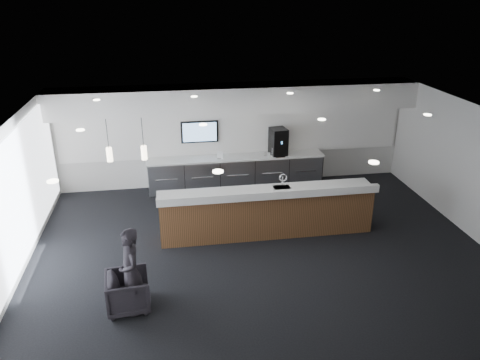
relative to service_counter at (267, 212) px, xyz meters
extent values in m
plane|color=black|center=(-0.29, -0.79, -0.58)|extent=(10.00, 10.00, 0.00)
cube|color=black|center=(-0.29, -0.79, 2.42)|extent=(10.00, 8.00, 0.02)
cube|color=silver|center=(-0.29, 3.21, 0.92)|extent=(10.00, 0.02, 3.00)
cube|color=silver|center=(-5.29, -0.79, 0.92)|extent=(0.02, 8.00, 3.00)
cube|color=silver|center=(4.71, -0.79, 0.92)|extent=(0.02, 8.00, 3.00)
cube|color=white|center=(-0.29, 2.76, 2.07)|extent=(10.00, 0.90, 0.70)
cube|color=white|center=(-0.29, 3.18, 1.02)|extent=(9.80, 0.06, 1.40)
cube|color=#A8BACA|center=(-5.25, -0.79, 0.92)|extent=(0.04, 7.36, 2.55)
cube|color=#969A9E|center=(-0.29, 2.85, -0.13)|extent=(5.00, 0.60, 0.90)
cube|color=white|center=(-0.29, 2.85, 0.35)|extent=(5.06, 0.66, 0.05)
cylinder|color=silver|center=(-2.29, 2.53, -0.08)|extent=(0.60, 0.02, 0.02)
cylinder|color=silver|center=(-1.29, 2.53, -0.08)|extent=(0.60, 0.02, 0.02)
cylinder|color=silver|center=(-0.29, 2.53, -0.08)|extent=(0.60, 0.02, 0.02)
cylinder|color=silver|center=(0.71, 2.53, -0.08)|extent=(0.60, 0.02, 0.02)
cylinder|color=silver|center=(1.71, 2.53, -0.08)|extent=(0.60, 0.02, 0.02)
cube|color=black|center=(-1.29, 3.12, 1.07)|extent=(1.05, 0.07, 0.62)
cube|color=blue|center=(-1.29, 3.08, 1.07)|extent=(0.95, 0.01, 0.54)
cylinder|color=beige|center=(-2.69, 0.01, 1.67)|extent=(0.12, 0.12, 0.30)
cylinder|color=beige|center=(-3.39, 0.01, 1.67)|extent=(0.12, 0.12, 0.30)
cube|color=#483018|center=(0.00, 0.01, -0.05)|extent=(4.96, 0.70, 1.05)
cube|color=white|center=(0.00, 0.01, 0.50)|extent=(5.04, 0.78, 0.06)
cube|color=white|center=(0.00, -0.38, 0.59)|extent=(5.04, 0.12, 0.18)
cylinder|color=silver|center=(0.37, 0.11, 0.67)|extent=(0.04, 0.04, 0.28)
torus|color=silver|center=(0.37, 0.05, 0.81)|extent=(0.19, 0.03, 0.19)
cube|color=black|center=(0.93, 2.86, 0.76)|extent=(0.50, 0.55, 0.77)
cube|color=silver|center=(0.93, 2.59, 0.38)|extent=(0.27, 0.12, 0.02)
cube|color=white|center=(-0.77, 2.74, 0.48)|extent=(0.16, 0.06, 0.22)
cube|color=white|center=(0.82, 2.74, 0.50)|extent=(0.18, 0.06, 0.25)
imported|color=black|center=(-3.06, -2.33, -0.22)|extent=(0.84, 0.82, 0.71)
imported|color=black|center=(-2.97, -2.42, 0.25)|extent=(0.57, 0.70, 1.65)
imported|color=white|center=(0.93, 2.79, 0.42)|extent=(0.09, 0.09, 0.08)
imported|color=white|center=(0.79, 2.79, 0.42)|extent=(0.12, 0.12, 0.08)
imported|color=white|center=(0.65, 2.79, 0.42)|extent=(0.11, 0.11, 0.08)
imported|color=white|center=(0.51, 2.79, 0.42)|extent=(0.11, 0.11, 0.08)
camera|label=1|loc=(-2.18, -9.58, 4.90)|focal=35.00mm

